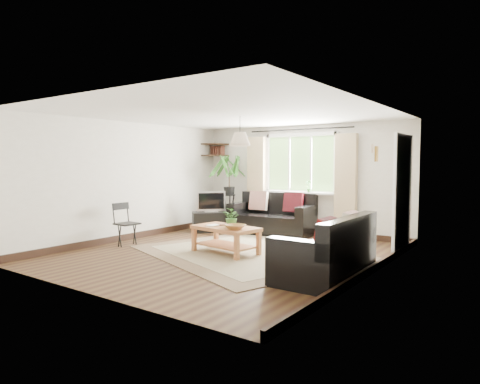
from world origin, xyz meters
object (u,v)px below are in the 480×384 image
Objects in this scene: palm_stand at (229,192)px; sofa_right at (325,248)px; sofa_back at (272,215)px; tv_stand at (211,222)px; coffee_table at (226,240)px; folding_chair at (127,225)px.

sofa_right is at bearing -36.60° from palm_stand.
sofa_back is 1.35m from palm_stand.
sofa_back is at bearing -5.09° from palm_stand.
palm_stand is at bearing 41.55° from tv_stand.
sofa_back is 1.04× the size of sofa_right.
coffee_table is (-2.03, 0.41, -0.17)m from sofa_right.
sofa_back is at bearing 100.42° from coffee_table.
tv_stand is 0.48× the size of palm_stand.
palm_stand reaches higher than coffee_table.
tv_stand is 2.23m from folding_chair.
tv_stand is (-3.73, 2.10, -0.18)m from sofa_right.
palm_stand is (-1.67, 2.35, 0.64)m from coffee_table.
sofa_back is 1.57× the size of coffee_table.
sofa_back is 3.15m from folding_chair.
folding_chair is at bearing -124.82° from sofa_back.
folding_chair is (-0.28, -2.86, -0.47)m from palm_stand.
folding_chair is at bearing -95.55° from palm_stand.
coffee_table is 2.03m from folding_chair.
palm_stand is 2.17× the size of folding_chair.
palm_stand is at bearing 169.40° from sofa_back.
tv_stand is at bearing -3.35° from folding_chair.
sofa_right is at bearing -11.30° from coffee_table.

